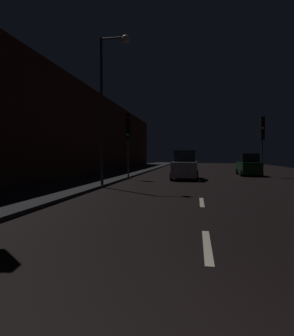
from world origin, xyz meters
TOP-DOWN VIEW (x-y plane):
  - ground at (0.00, 24.50)m, footprint 27.61×84.00m
  - sidewalk_left at (-7.61, 24.50)m, footprint 4.40×84.00m
  - building_facade_left at (-10.21, 21.00)m, footprint 0.80×63.00m
  - lane_centerline at (0.00, 9.78)m, footprint 0.16×17.17m
  - traffic_light_far_right at (5.31, 22.66)m, footprint 0.33×0.47m
  - traffic_light_far_left at (-5.30, 18.22)m, footprint 0.32×0.46m
  - streetlamp_overhead at (-5.09, 12.68)m, footprint 1.70×0.44m
  - car_approaching_headlights at (-1.06, 19.17)m, footprint 2.02×4.37m
  - car_parked_right_far at (4.51, 24.13)m, footprint 1.84×3.99m

SIDE VIEW (x-z plane):
  - ground at x=0.00m, z-range -0.02..0.00m
  - lane_centerline at x=0.00m, z-range 0.00..0.01m
  - sidewalk_left at x=-7.61m, z-range 0.00..0.15m
  - car_parked_right_far at x=4.51m, z-range -0.09..1.92m
  - car_approaching_headlights at x=-1.06m, z-range -0.09..2.11m
  - traffic_light_far_left at x=-5.30m, z-range 1.14..6.12m
  - traffic_light_far_right at x=5.31m, z-range 1.17..6.26m
  - building_facade_left at x=-10.21m, z-range 0.00..8.11m
  - streetlamp_overhead at x=-5.09m, z-range 1.25..9.69m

